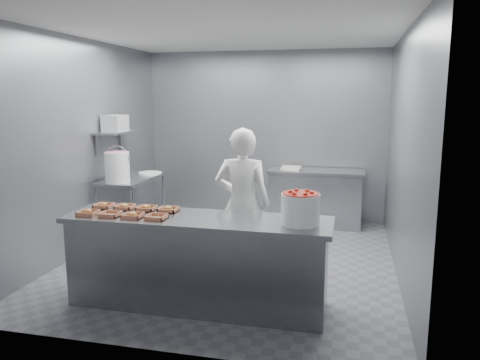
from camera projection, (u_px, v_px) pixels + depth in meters
The scene contains 24 objects.
floor at pixel (232, 260), 5.96m from camera, with size 4.50×4.50×0.00m, color #4C4C51.
ceiling at pixel (231, 32), 5.47m from camera, with size 4.50×4.50×0.00m, color white.
wall_back at pixel (264, 136), 7.87m from camera, with size 4.00×0.04×2.80m, color slate.
wall_left at pixel (85, 147), 6.17m from camera, with size 0.04×4.50×2.80m, color slate.
wall_right at pixel (403, 155), 5.27m from camera, with size 0.04×4.50×2.80m, color slate.
service_counter at pixel (198, 261), 4.59m from camera, with size 2.60×0.70×0.90m.
prep_table at pixel (132, 198), 6.81m from camera, with size 0.60×1.20×0.90m.
back_counter at pixel (315, 198), 7.50m from camera, with size 1.50×0.60×0.90m.
wall_shelf at pixel (118, 132), 6.68m from camera, with size 0.35×0.90×0.03m, color slate.
tray_0 at pixel (88, 212), 4.60m from camera, with size 0.19×0.18×0.06m.
tray_1 at pixel (110, 214), 4.55m from camera, with size 0.19×0.18×0.04m.
tray_2 at pixel (133, 215), 4.49m from camera, with size 0.19×0.18×0.06m.
tray_3 at pixel (156, 217), 4.44m from camera, with size 0.19×0.18×0.04m.
tray_4 at pixel (104, 205), 4.90m from camera, with size 0.19×0.18×0.06m.
tray_5 at pixel (125, 207), 4.85m from camera, with size 0.19×0.18×0.06m.
tray_6 at pixel (146, 208), 4.79m from camera, with size 0.19×0.18×0.06m.
tray_7 at pixel (168, 209), 4.74m from camera, with size 0.19×0.18×0.06m.
worker at pixel (242, 204), 5.24m from camera, with size 0.63×0.41×1.72m, color white.
strawberry_tub at pixel (300, 208), 4.24m from camera, with size 0.35×0.35×0.29m.
glaze_bucket at pixel (117, 167), 6.31m from camera, with size 0.34×0.33×0.50m.
bucket_lid at pixel (150, 173), 7.05m from camera, with size 0.35×0.35×0.03m, color white.
rag at pixel (147, 172), 7.16m from camera, with size 0.13×0.11×0.02m, color #CCB28C.
appliance at pixel (115, 123), 6.57m from camera, with size 0.27×0.31×0.23m, color gray.
paper_stack at pixel (291, 168), 7.51m from camera, with size 0.30×0.22×0.05m, color silver.
Camera 1 is at (1.41, -5.52, 2.04)m, focal length 35.00 mm.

